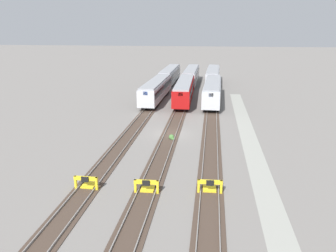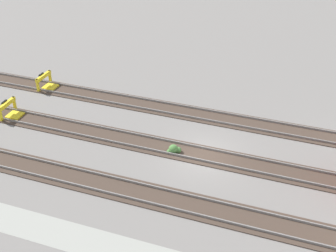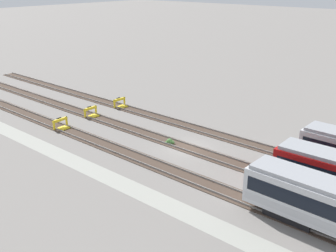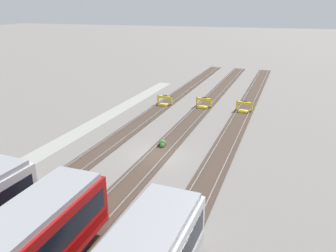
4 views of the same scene
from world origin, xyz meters
name	(u,v)px [view 4 (image 4 of 4)]	position (x,y,z in m)	size (l,w,h in m)	color
ground_plane	(157,155)	(0.00, 0.00, 0.00)	(400.00, 400.00, 0.00)	gray
service_walkway	(64,140)	(0.00, -9.56, 0.00)	(54.00, 2.00, 0.01)	#9E9E93
rail_track_nearest	(106,147)	(0.00, -5.03, 0.04)	(90.00, 2.23, 0.21)	#47382D
rail_track_near_inner	(157,155)	(0.00, 0.00, 0.04)	(90.00, 2.24, 0.21)	#47382D
rail_track_middle	(216,164)	(0.00, 5.03, 0.04)	(90.00, 2.23, 0.21)	#47382D
bumper_stop_nearest_track	(164,101)	(-14.57, -5.02, 0.51)	(1.37, 2.01, 1.22)	yellow
bumper_stop_near_inner_track	(203,104)	(-15.26, 0.01, 0.51)	(1.37, 2.01, 1.22)	yellow
bumper_stop_middle_track	(244,107)	(-15.28, 5.03, 0.51)	(1.35, 2.00, 1.22)	yellow
weed_clump	(162,144)	(-2.01, -0.34, 0.24)	(0.92, 0.70, 0.64)	#4C7F3D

